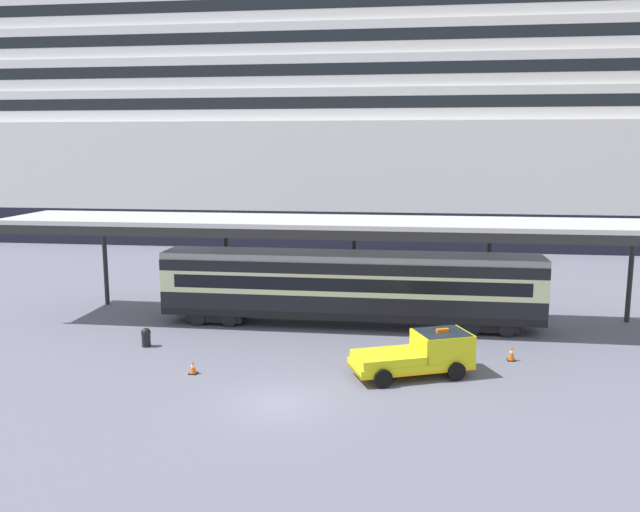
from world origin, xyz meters
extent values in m
plane|color=slate|center=(0.00, 0.00, 0.00)|extent=(400.00, 400.00, 0.00)
cube|color=black|center=(12.30, 50.69, 1.85)|extent=(159.55, 24.97, 3.70)
cube|color=silver|center=(12.30, 50.69, 8.01)|extent=(159.55, 24.97, 8.62)
cube|color=silver|center=(12.30, 50.69, 13.89)|extent=(146.78, 22.97, 3.13)
cube|color=black|center=(12.30, 39.26, 14.04)|extent=(140.40, 0.12, 1.13)
cube|color=silver|center=(12.30, 50.69, 17.02)|extent=(140.91, 22.05, 3.13)
cube|color=black|center=(12.30, 39.72, 17.17)|extent=(134.78, 0.12, 1.13)
cube|color=silver|center=(12.30, 50.69, 20.15)|extent=(135.04, 21.13, 3.13)
cube|color=black|center=(12.30, 40.18, 20.31)|extent=(129.17, 0.12, 1.13)
cube|color=silver|center=(12.30, 50.69, 23.28)|extent=(129.17, 20.21, 3.13)
cube|color=#BDBDBD|center=(1.70, 11.92, 5.77)|extent=(39.16, 5.63, 0.25)
cube|color=#242424|center=(1.70, 9.20, 5.40)|extent=(39.16, 0.20, 0.50)
cylinder|color=#242424|center=(-13.97, 14.33, 2.82)|extent=(0.28, 0.28, 5.65)
cylinder|color=#242424|center=(-6.13, 14.33, 2.82)|extent=(0.28, 0.28, 5.65)
cylinder|color=#242424|center=(1.70, 14.33, 2.82)|extent=(0.28, 0.28, 5.65)
cylinder|color=#242424|center=(9.53, 14.33, 2.82)|extent=(0.28, 0.28, 5.65)
cylinder|color=#242424|center=(17.36, 14.33, 2.82)|extent=(0.28, 0.28, 5.65)
cube|color=black|center=(1.70, 11.42, 0.85)|extent=(20.81, 2.80, 0.40)
cube|color=black|center=(1.70, 11.42, 1.50)|extent=(20.81, 2.80, 0.90)
cube|color=beige|center=(1.70, 11.42, 2.55)|extent=(20.81, 2.80, 1.20)
cube|color=black|center=(1.70, 10.05, 2.60)|extent=(19.15, 0.08, 0.72)
cube|color=black|center=(1.70, 11.42, 3.45)|extent=(20.81, 2.80, 0.60)
cube|color=#999999|center=(1.70, 11.42, 3.93)|extent=(20.81, 2.69, 0.36)
cube|color=black|center=(-5.79, 11.42, 0.45)|extent=(3.20, 2.35, 0.50)
cylinder|color=black|center=(-6.69, 10.24, 0.42)|extent=(0.84, 0.12, 0.84)
cylinder|color=black|center=(-4.89, 10.24, 0.42)|extent=(0.84, 0.12, 0.84)
cube|color=black|center=(9.19, 11.42, 0.45)|extent=(3.20, 2.35, 0.50)
cylinder|color=black|center=(8.29, 10.24, 0.42)|extent=(0.84, 0.12, 0.84)
cylinder|color=black|center=(10.09, 10.24, 0.42)|extent=(0.84, 0.12, 0.84)
cube|color=yellow|center=(5.07, 3.75, 0.58)|extent=(5.57, 3.83, 0.36)
cube|color=#F2B20C|center=(5.07, 3.75, 0.45)|extent=(5.58, 3.85, 0.12)
cube|color=yellow|center=(6.42, 4.31, 1.31)|extent=(2.85, 2.65, 1.10)
cube|color=#19232D|center=(6.42, 4.31, 1.66)|extent=(2.62, 2.49, 0.44)
cube|color=orange|center=(6.42, 4.31, 1.94)|extent=(0.59, 0.40, 0.16)
cube|color=yellow|center=(4.11, 3.36, 0.94)|extent=(3.42, 2.88, 0.36)
cylinder|color=black|center=(6.23, 5.31, 0.40)|extent=(0.83, 0.54, 0.80)
cylinder|color=black|center=(6.99, 3.46, 0.40)|extent=(0.83, 0.54, 0.80)
cylinder|color=black|center=(3.15, 4.04, 0.40)|extent=(0.83, 0.54, 0.80)
cylinder|color=black|center=(3.91, 2.19, 0.40)|extent=(0.83, 0.54, 0.80)
cube|color=black|center=(9.75, 6.44, 0.02)|extent=(0.36, 0.36, 0.04)
cone|color=#EA590F|center=(9.75, 6.44, 0.39)|extent=(0.30, 0.30, 0.70)
cylinder|color=white|center=(9.75, 6.44, 0.42)|extent=(0.17, 0.17, 0.10)
cube|color=black|center=(-4.43, 2.75, 0.02)|extent=(0.36, 0.36, 0.04)
cone|color=#EA590F|center=(-4.43, 2.75, 0.32)|extent=(0.30, 0.30, 0.56)
cylinder|color=white|center=(-4.43, 2.75, 0.35)|extent=(0.17, 0.17, 0.08)
cylinder|color=black|center=(-8.04, 6.25, 0.35)|extent=(0.44, 0.44, 0.70)
sphere|color=black|center=(-8.04, 6.25, 0.72)|extent=(0.48, 0.48, 0.48)
camera|label=1|loc=(4.72, -23.47, 9.87)|focal=36.29mm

